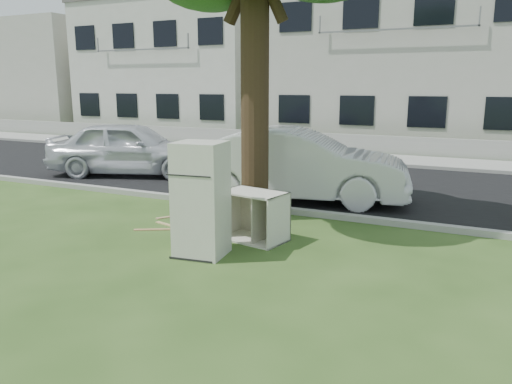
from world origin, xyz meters
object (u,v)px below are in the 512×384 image
at_px(cabinet, 253,216).
at_px(car_center, 297,165).
at_px(fridge, 201,199).
at_px(car_left, 130,148).

height_order(cabinet, car_center, car_center).
bearing_deg(cabinet, fridge, -100.03).
relative_size(fridge, car_center, 0.35).
height_order(fridge, car_center, fridge).
xyz_separation_m(fridge, cabinet, (0.40, 1.03, -0.47)).
bearing_deg(fridge, car_left, 130.23).
height_order(fridge, cabinet, fridge).
bearing_deg(car_center, car_left, 68.03).
relative_size(cabinet, car_center, 0.22).
bearing_deg(car_left, cabinet, -144.26).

